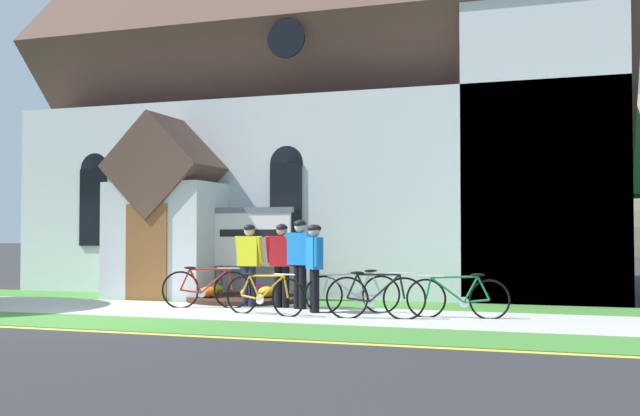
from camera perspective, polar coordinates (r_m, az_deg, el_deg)
The scene contains 20 objects.
ground at distance 16.95m, azimuth -9.31°, elevation -6.84°, with size 140.00×140.00×0.00m, color #2B2B2D.
sidewalk_slab at distance 14.36m, azimuth -7.05°, elevation -7.73°, with size 32.00×2.73×0.01m, color #B7B5AD.
grass_verge at distance 12.42m, azimuth -11.47°, elevation -8.64°, with size 32.00×1.68×0.01m, color #427F33.
church_lawn at distance 16.40m, azimuth -3.66°, elevation -7.01°, with size 24.00×1.74×0.01m, color #427F33.
curb_paint_stripe at distance 11.58m, azimuth -13.94°, elevation -9.12°, with size 28.00×0.16×0.01m, color yellow.
church_building at distance 21.64m, azimuth 3.15°, elevation 6.78°, with size 15.09×11.80×13.35m.
church_sign at distance 16.70m, azimuth -5.21°, elevation -2.40°, with size 2.00×0.20×2.03m.
flower_bed at distance 16.47m, azimuth -5.73°, elevation -6.70°, with size 2.51×2.51×0.34m.
bicycle_orange at distance 13.63m, azimuth -4.24°, elevation -6.54°, with size 1.69×0.46×0.77m.
bicycle_red at distance 13.31m, azimuth 10.35°, elevation -6.63°, with size 1.77×0.21×0.80m.
bicycle_silver at distance 13.96m, azimuth 2.50°, elevation -6.41°, with size 1.66×0.67×0.82m.
bicycle_yellow at distance 15.02m, azimuth -8.57°, elevation -6.01°, with size 1.71×0.52×0.83m.
bicycle_white at distance 13.03m, azimuth 4.18°, elevation -6.67°, with size 1.70×0.31×0.83m.
cyclist_in_blue_jersey at distance 14.87m, azimuth -2.89°, elevation -3.85°, with size 0.65×0.29×1.65m.
cyclist_in_yellow_jersey at distance 13.94m, azimuth -0.42°, elevation -4.05°, with size 0.43×0.66×1.63m.
cyclist_in_white_jersey at distance 15.11m, azimuth -5.35°, elevation -3.82°, with size 0.63×0.36×1.64m.
cyclist_in_orange_jersey at distance 14.60m, azimuth -1.51°, elevation -3.66°, with size 0.63×0.45×1.72m.
roadside_conifer at distance 21.27m, azimuth 20.30°, elevation 7.90°, with size 3.24×3.24×7.70m.
yard_deciduous_tree at distance 21.90m, azimuth -16.31°, elevation 2.46°, with size 3.30×3.30×4.39m.
distant_hill at distance 74.56m, azimuth 17.32°, elevation -2.91°, with size 83.76×49.82×27.53m, color #847A5B.
Camera 1 is at (7.84, -10.95, 1.48)m, focal length 42.51 mm.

